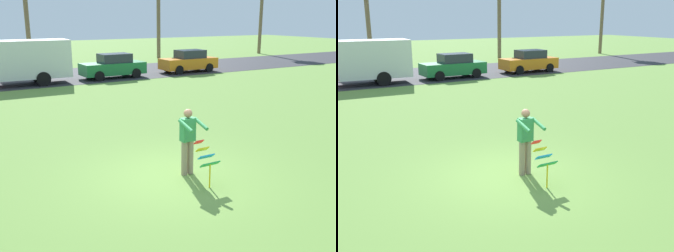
# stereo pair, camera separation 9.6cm
# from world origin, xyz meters

# --- Properties ---
(ground_plane) EXTENTS (120.00, 120.00, 0.00)m
(ground_plane) POSITION_xyz_m (0.00, 0.00, 0.00)
(ground_plane) COLOR olive
(road_strip) EXTENTS (120.00, 8.00, 0.01)m
(road_strip) POSITION_xyz_m (0.00, 18.84, 0.01)
(road_strip) COLOR #2D2D33
(road_strip) RESTS_ON ground
(person_kite_flyer) EXTENTS (0.53, 0.65, 1.73)m
(person_kite_flyer) POSITION_xyz_m (0.43, -0.06, 0.95)
(person_kite_flyer) COLOR gray
(person_kite_flyer) RESTS_ON ground
(kite_held) EXTENTS (0.51, 0.63, 1.07)m
(kite_held) POSITION_xyz_m (0.43, -0.86, 0.70)
(kite_held) COLOR red
(kite_held) RESTS_ON ground
(parked_truck_red_cab) EXTENTS (6.73, 2.20, 2.62)m
(parked_truck_red_cab) POSITION_xyz_m (-0.81, 16.44, 1.41)
(parked_truck_red_cab) COLOR #B2231E
(parked_truck_red_cab) RESTS_ON ground
(parked_car_green) EXTENTS (4.25, 1.93, 1.60)m
(parked_car_green) POSITION_xyz_m (5.13, 16.44, 0.77)
(parked_car_green) COLOR #1E7238
(parked_car_green) RESTS_ON ground
(parked_car_orange) EXTENTS (4.22, 1.87, 1.60)m
(parked_car_orange) POSITION_xyz_m (11.06, 16.44, 0.77)
(parked_car_orange) COLOR orange
(parked_car_orange) RESTS_ON ground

